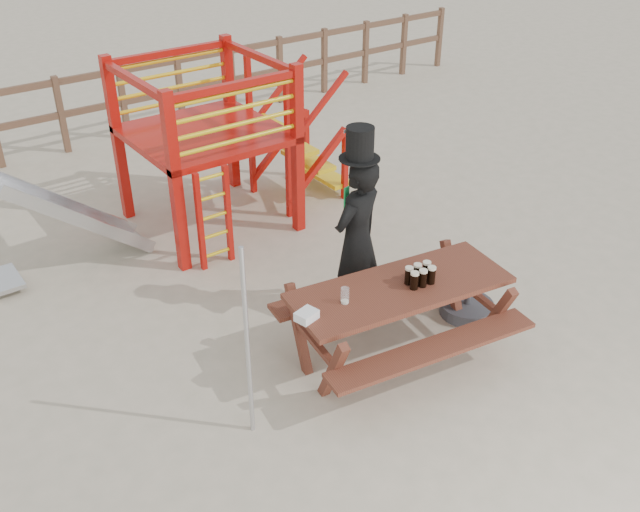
{
  "coord_description": "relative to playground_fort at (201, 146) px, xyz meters",
  "views": [
    {
      "loc": [
        -3.46,
        -3.76,
        4.35
      ],
      "look_at": [
        -0.13,
        0.8,
        0.96
      ],
      "focal_mm": 40.0,
      "sensor_mm": 36.0,
      "label": 1
    }
  ],
  "objects": [
    {
      "name": "stout_pints",
      "position": [
        0.36,
        -3.48,
        -0.19
      ],
      "size": [
        0.29,
        0.19,
        0.17
      ],
      "color": "black",
      "rests_on": "picnic_table"
    },
    {
      "name": "metal_pole",
      "position": [
        -1.44,
        -3.45,
        -0.18
      ],
      "size": [
        0.04,
        0.04,
        1.78
      ],
      "primitive_type": "cylinder",
      "color": "#B2B2B7",
      "rests_on": "ground"
    },
    {
      "name": "empty_glasses",
      "position": [
        -0.38,
        -3.33,
        -0.21
      ],
      "size": [
        0.08,
        0.08,
        0.15
      ],
      "color": "silver",
      "rests_on": "picnic_table"
    },
    {
      "name": "ground",
      "position": [
        -0.12,
        -3.58,
        -1.07
      ],
      "size": [
        60.0,
        60.0,
        0.0
      ],
      "primitive_type": "plane",
      "color": "#BBAA92",
      "rests_on": "ground"
    },
    {
      "name": "playground_fort",
      "position": [
        0.0,
        0.0,
        0.0
      ],
      "size": [
        4.71,
        1.84,
        2.1
      ],
      "color": "#AF120B",
      "rests_on": "ground"
    },
    {
      "name": "back_fence",
      "position": [
        -0.12,
        3.42,
        -0.34
      ],
      "size": [
        15.09,
        0.09,
        1.2
      ],
      "color": "brown",
      "rests_on": "ground"
    },
    {
      "name": "paper_bag",
      "position": [
        -0.8,
        -3.33,
        -0.24
      ],
      "size": [
        0.21,
        0.18,
        0.08
      ],
      "primitive_type": "cube",
      "rotation": [
        0.0,
        0.0,
        0.24
      ],
      "color": "white",
      "rests_on": "picnic_table"
    },
    {
      "name": "picnic_table",
      "position": [
        0.19,
        -3.41,
        -0.57
      ],
      "size": [
        2.24,
        1.71,
        0.79
      ],
      "rotation": [
        0.0,
        0.0,
        -0.15
      ],
      "color": "brown",
      "rests_on": "ground"
    },
    {
      "name": "parasol_base",
      "position": [
        1.24,
        -3.33,
        -1.01
      ],
      "size": [
        0.56,
        0.56,
        0.24
      ],
      "color": "#35353A",
      "rests_on": "ground"
    },
    {
      "name": "man_with_hat",
      "position": [
        0.32,
        -2.62,
        -0.16
      ],
      "size": [
        0.72,
        0.57,
        2.04
      ],
      "rotation": [
        0.0,
        0.0,
        3.41
      ],
      "color": "black",
      "rests_on": "ground"
    }
  ]
}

